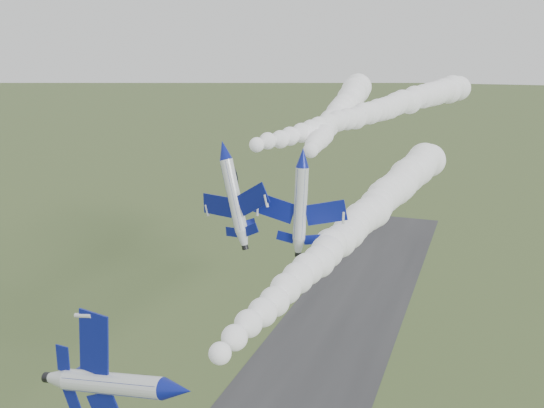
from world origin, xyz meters
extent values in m
cylinder|color=silver|center=(7.32, -6.49, 32.36)|extent=(2.63, 9.07, 1.84)
cone|color=silver|center=(7.81, -1.09, 32.36)|extent=(2.00, 2.07, 1.84)
cylinder|color=black|center=(7.90, -0.03, 32.36)|extent=(0.99, 0.72, 0.93)
ellipsoid|color=black|center=(7.71, -8.84, 32.46)|extent=(1.49, 3.16, 1.23)
cube|color=navy|center=(6.71, -5.58, 35.48)|extent=(1.19, 2.63, 4.85)
cube|color=navy|center=(7.44, -2.02, 34.04)|extent=(0.56, 1.21, 2.12)
cube|color=navy|center=(8.00, -2.07, 30.68)|extent=(0.56, 1.21, 2.12)
cube|color=navy|center=(9.06, -2.42, 32.59)|extent=(2.47, 1.90, 0.52)
cylinder|color=silver|center=(-1.77, 21.89, 44.08)|extent=(4.66, 8.28, 1.81)
cone|color=navy|center=(-3.65, 17.08, 44.08)|extent=(2.46, 2.65, 1.81)
cone|color=silver|center=(0.04, 26.52, 44.08)|extent=(2.32, 2.29, 1.81)
cylinder|color=black|center=(0.40, 27.42, 44.08)|extent=(1.07, 0.88, 0.92)
ellipsoid|color=black|center=(-2.68, 19.99, 44.60)|extent=(2.14, 3.05, 1.21)
cube|color=navy|center=(-4.06, 23.62, 43.13)|extent=(4.89, 3.76, 1.37)
cube|color=navy|center=(1.17, 21.58, 44.75)|extent=(4.89, 3.76, 1.37)
cube|color=navy|center=(-1.67, 26.24, 43.64)|extent=(2.16, 1.69, 0.63)
cube|color=navy|center=(1.12, 25.15, 44.51)|extent=(2.16, 1.69, 0.63)
cube|color=navy|center=(-0.69, 25.61, 45.29)|extent=(1.23, 1.71, 2.09)
cylinder|color=silver|center=(7.28, 22.32, 43.70)|extent=(2.60, 8.16, 1.48)
cone|color=navy|center=(7.99, 17.30, 43.70)|extent=(1.77, 2.29, 1.48)
cone|color=silver|center=(6.59, 27.15, 43.70)|extent=(1.71, 1.91, 1.48)
cylinder|color=black|center=(6.46, 28.09, 43.70)|extent=(0.83, 0.67, 0.75)
ellipsoid|color=black|center=(7.59, 20.28, 44.24)|extent=(1.37, 2.87, 0.99)
cube|color=navy|center=(4.33, 22.67, 43.66)|extent=(4.68, 2.89, 0.29)
cube|color=navy|center=(10.00, 23.48, 43.46)|extent=(4.68, 2.89, 0.29)
cube|color=navy|center=(5.20, 26.08, 43.76)|extent=(2.04, 1.31, 0.16)
cube|color=navy|center=(8.23, 26.51, 43.65)|extent=(2.04, 1.31, 0.16)
cube|color=navy|center=(6.79, 26.07, 44.94)|extent=(0.40, 1.54, 2.11)
camera|label=1|loc=(26.13, -39.01, 55.06)|focal=40.00mm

